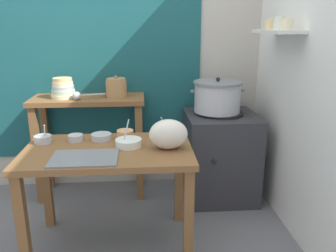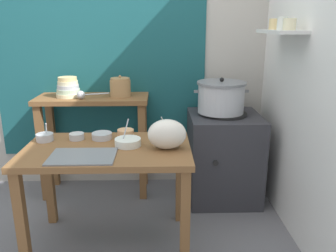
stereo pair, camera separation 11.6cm
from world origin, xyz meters
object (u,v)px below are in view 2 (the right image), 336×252
Objects in this scene: prep_table at (108,163)px; stove_block at (223,156)px; serving_tray at (83,156)px; prep_bowl_1 at (102,136)px; prep_bowl_4 at (45,137)px; prep_bowl_3 at (77,136)px; back_shelf_table at (94,121)px; prep_bowl_0 at (164,132)px; plastic_bag at (167,134)px; ladle at (82,95)px; steamer_pot at (221,97)px; prep_bowl_2 at (128,142)px; prep_bowl_5 at (126,134)px; clay_pot at (120,87)px; bowl_stack_enamel at (68,88)px.

stove_block is (0.91, 0.67, -0.23)m from prep_table.
serving_tray is 2.82× the size of prep_bowl_1.
prep_bowl_3 is at bearing 6.50° from prep_bowl_4.
prep_bowl_0 is at bearing -42.35° from back_shelf_table.
plastic_bag is 1.87× the size of prep_bowl_4.
ladle reaches higher than plastic_bag.
steamer_pot is at bearing 56.64° from plastic_bag.
steamer_pot reaches higher than prep_bowl_2.
stove_block is 1.07m from prep_bowl_2.
ladle reaches higher than prep_bowl_5.
clay_pot reaches higher than prep_bowl_4.
prep_bowl_4 is at bearing -173.64° from prep_bowl_0.
prep_table is 4.20× the size of ladle.
bowl_stack_enamel is at bearing 145.83° from prep_bowl_0.
prep_bowl_5 is at bearing 142.70° from plastic_bag.
plastic_bag is at bearing -86.69° from prep_bowl_0.
steamer_pot is 1.75× the size of ladle.
prep_bowl_0 is (0.81, -0.55, -0.23)m from bowl_stack_enamel.
prep_bowl_2 reaches higher than prep_bowl_3.
steamer_pot is 4.43× the size of prep_bowl_3.
bowl_stack_enamel is 1.01m from prep_bowl_0.
plastic_bag is at bearing -24.87° from prep_bowl_1.
prep_bowl_0 is at bearing -34.07° from ladle.
bowl_stack_enamel is 1.54× the size of prep_bowl_4.
clay_pot is at bearing 99.05° from prep_bowl_2.
prep_bowl_4 reaches higher than serving_tray.
prep_bowl_3 is at bearing 159.27° from prep_bowl_2.
steamer_pot is at bearing 25.02° from prep_bowl_3.
prep_bowl_0 is 0.32m from prep_bowl_2.
prep_table is 0.23m from prep_bowl_1.
bowl_stack_enamel is at bearing -179.23° from clay_pot.
clay_pot is 0.45m from bowl_stack_enamel.
stove_block is 6.71× the size of prep_bowl_5.
clay_pot reaches higher than prep_table.
steamer_pot is at bearing -0.47° from ladle.
prep_bowl_4 is at bearing -125.54° from clay_pot.
serving_tray reaches higher than prep_table.
prep_bowl_2 is (0.13, 0.03, 0.14)m from prep_table.
serving_tray is 0.36m from prep_bowl_3.
stove_block is at bearing 23.41° from prep_bowl_3.
prep_bowl_3 is (-1.11, -0.52, -0.17)m from steamer_pot.
prep_bowl_0 is 1.14× the size of prep_bowl_4.
prep_table is at bearing -73.72° from back_shelf_table.
bowl_stack_enamel is at bearing 107.57° from prep_bowl_3.
prep_bowl_2 is 0.16m from prep_bowl_5.
prep_bowl_3 is (-1.15, -0.50, 0.36)m from stove_block.
stove_block is at bearing -8.26° from clay_pot.
back_shelf_table reaches higher than serving_tray.
steamer_pot is (1.10, -0.11, 0.23)m from back_shelf_table.
prep_bowl_1 is at bearing 155.13° from plastic_bag.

